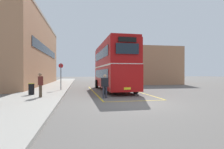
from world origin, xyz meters
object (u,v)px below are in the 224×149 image
Objects in this scene: single_deck_bus at (110,74)px; pedestrian_boarding at (105,84)px; double_decker_bus at (113,66)px; pedestrian_waiting_near at (40,83)px; bus_stop_sign at (61,74)px; litter_bin at (31,89)px.

pedestrian_boarding is (-4.73, -26.33, -0.66)m from single_deck_bus.
single_deck_bus is at bearing 79.81° from pedestrian_boarding.
pedestrian_waiting_near is at bearing -138.28° from double_decker_bus.
pedestrian_waiting_near is 5.68m from bus_stop_sign.
bus_stop_sign reaches higher than pedestrian_waiting_near.
double_decker_bus is 1.13× the size of single_deck_bus.
litter_bin is (-0.98, 1.64, -0.52)m from pedestrian_waiting_near.
pedestrian_waiting_near is (-4.37, 0.28, 0.12)m from pedestrian_boarding.
litter_bin is at bearing -151.97° from double_decker_bus.
litter_bin is (-6.98, -3.72, -1.94)m from double_decker_bus.
single_deck_bus is 10.84× the size of litter_bin.
double_decker_bus reaches higher than bus_stop_sign.
pedestrian_boarding is at bearing -106.16° from double_decker_bus.
litter_bin is 0.33× the size of bus_stop_sign.
pedestrian_boarding is at bearing -100.19° from single_deck_bus.
bus_stop_sign is at bearing 81.72° from pedestrian_waiting_near.
single_deck_bus reaches higher than bus_stop_sign.
pedestrian_boarding is 4.38m from pedestrian_waiting_near.
single_deck_bus is at bearing 81.48° from double_decker_bus.
pedestrian_boarding is 6.90m from bus_stop_sign.
pedestrian_waiting_near is at bearing -109.27° from single_deck_bus.
bus_stop_sign is at bearing -112.06° from single_deck_bus.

